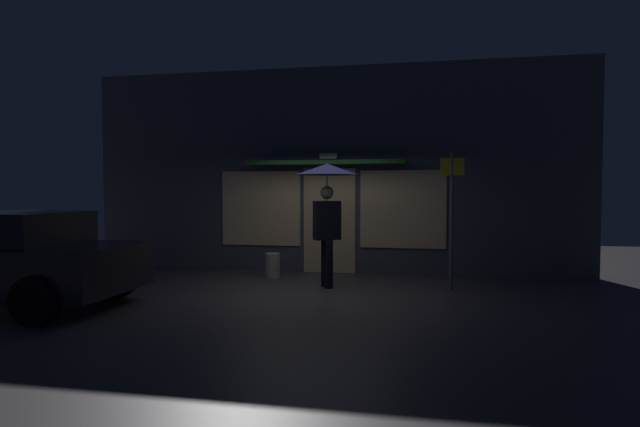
# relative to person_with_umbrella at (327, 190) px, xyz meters

# --- Properties ---
(ground_plane) EXTENTS (18.00, 18.00, 0.00)m
(ground_plane) POSITION_rel_person_with_umbrella_xyz_m (-0.25, -0.50, -1.73)
(ground_plane) COLOR #423F44
(building_facade) EXTENTS (10.59, 1.00, 4.33)m
(building_facade) POSITION_rel_person_with_umbrella_xyz_m (-0.25, 1.84, 0.41)
(building_facade) COLOR #4C4C56
(building_facade) RESTS_ON ground
(person_with_umbrella) EXTENTS (1.12, 1.12, 2.21)m
(person_with_umbrella) POSITION_rel_person_with_umbrella_xyz_m (0.00, 0.00, 0.00)
(person_with_umbrella) COLOR black
(person_with_umbrella) RESTS_ON ground
(street_sign_post) EXTENTS (0.40, 0.07, 2.39)m
(street_sign_post) POSITION_rel_person_with_umbrella_xyz_m (2.17, 0.19, -0.38)
(street_sign_post) COLOR #595B60
(street_sign_post) RESTS_ON ground
(sidewalk_bollard) EXTENTS (0.30, 0.30, 0.48)m
(sidewalk_bollard) POSITION_rel_person_with_umbrella_xyz_m (-1.25, 0.82, -1.49)
(sidewalk_bollard) COLOR #B2A899
(sidewalk_bollard) RESTS_ON ground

